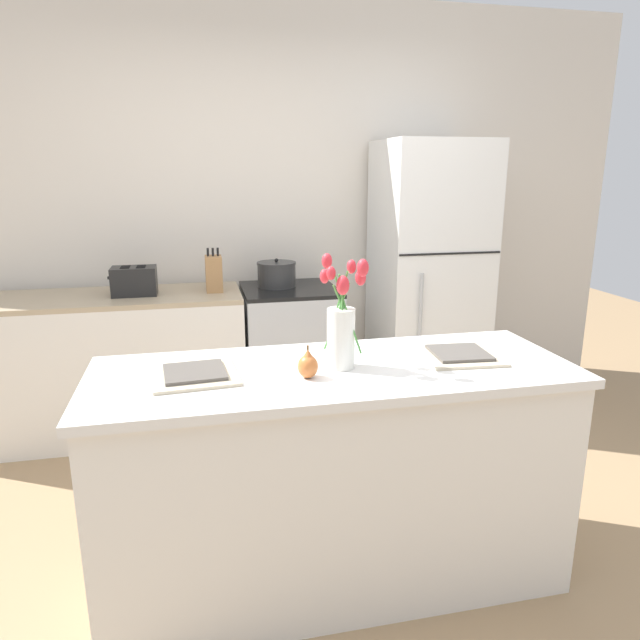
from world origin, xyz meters
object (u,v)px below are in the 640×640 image
at_px(plate_setting_left, 195,374).
at_px(toaster, 134,281).
at_px(pear_figurine, 308,365).
at_px(plate_setting_right, 459,355).
at_px(stove_range, 291,353).
at_px(refrigerator, 428,279).
at_px(cooking_pot, 277,274).
at_px(knife_block, 214,274).
at_px(flower_vase, 342,325).

bearing_deg(plate_setting_left, toaster, 102.17).
xyz_separation_m(pear_figurine, toaster, (-0.73, 1.67, 0.02)).
bearing_deg(plate_setting_right, stove_range, 104.49).
bearing_deg(plate_setting_left, stove_range, 68.96).
distance_m(refrigerator, cooking_pot, 1.03).
distance_m(refrigerator, toaster, 1.90).
relative_size(stove_range, toaster, 3.15).
xyz_separation_m(stove_range, pear_figurine, (-0.22, -1.68, 0.50)).
xyz_separation_m(stove_range, refrigerator, (0.95, 0.00, 0.46)).
distance_m(refrigerator, plate_setting_right, 1.67).
distance_m(stove_range, toaster, 1.08).
bearing_deg(knife_block, toaster, -179.15).
bearing_deg(plate_setting_right, refrigerator, 71.16).
bearing_deg(knife_block, cooking_pot, 9.32).
bearing_deg(stove_range, refrigerator, 0.04).
distance_m(pear_figurine, plate_setting_left, 0.41).
height_order(pear_figurine, plate_setting_right, pear_figurine).
relative_size(refrigerator, flower_vase, 4.32).
relative_size(plate_setting_left, knife_block, 1.17).
relative_size(plate_setting_left, plate_setting_right, 1.00).
relative_size(pear_figurine, cooking_pot, 0.47).
height_order(flower_vase, toaster, flower_vase).
bearing_deg(cooking_pot, knife_block, -170.68).
distance_m(refrigerator, knife_block, 1.43).
bearing_deg(plate_setting_right, knife_block, 119.28).
bearing_deg(toaster, pear_figurine, -66.36).
bearing_deg(pear_figurine, flower_vase, 29.75).
relative_size(stove_range, knife_block, 3.27).
bearing_deg(flower_vase, refrigerator, 57.39).
relative_size(plate_setting_right, cooking_pot, 1.25).
relative_size(pear_figurine, plate_setting_right, 0.38).
distance_m(stove_range, flower_vase, 1.72).
bearing_deg(refrigerator, cooking_pot, 176.75).
bearing_deg(cooking_pot, flower_vase, -90.00).
height_order(plate_setting_right, toaster, toaster).
bearing_deg(flower_vase, stove_range, 87.35).
bearing_deg(plate_setting_right, flower_vase, -178.14).
xyz_separation_m(flower_vase, plate_setting_left, (-0.54, 0.02, -0.15)).
bearing_deg(flower_vase, pear_figurine, -150.25).
relative_size(pear_figurine, plate_setting_left, 0.38).
bearing_deg(refrigerator, pear_figurine, -124.76).
height_order(flower_vase, cooking_pot, flower_vase).
bearing_deg(refrigerator, flower_vase, -122.61).
bearing_deg(cooking_pot, toaster, -175.23).
relative_size(refrigerator, plate_setting_left, 5.71).
bearing_deg(toaster, cooking_pot, 4.77).
height_order(pear_figurine, knife_block, knife_block).
relative_size(flower_vase, toaster, 1.49).
bearing_deg(cooking_pot, refrigerator, -3.25).
bearing_deg(stove_range, plate_setting_right, -75.51).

